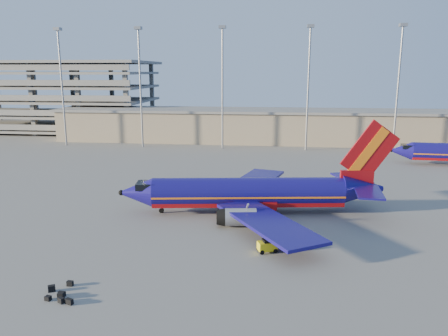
{
  "coord_description": "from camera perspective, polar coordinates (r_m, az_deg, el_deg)",
  "views": [
    {
      "loc": [
        7.75,
        -58.11,
        18.39
      ],
      "look_at": [
        0.11,
        6.11,
        4.0
      ],
      "focal_mm": 35.0,
      "sensor_mm": 36.0,
      "label": 1
    }
  ],
  "objects": [
    {
      "name": "ground",
      "position": [
        61.44,
        -0.78,
        -4.87
      ],
      "size": [
        220.0,
        220.0,
        0.0
      ],
      "primitive_type": "plane",
      "color": "slate",
      "rests_on": "ground"
    },
    {
      "name": "terminal_building",
      "position": [
        116.98,
        7.87,
        5.52
      ],
      "size": [
        122.0,
        16.0,
        8.5
      ],
      "color": "gray",
      "rests_on": "ground"
    },
    {
      "name": "parking_garage",
      "position": [
        149.59,
        -21.3,
        9.15
      ],
      "size": [
        62.0,
        32.0,
        21.4
      ],
      "color": "slate",
      "rests_on": "ground"
    },
    {
      "name": "light_mast_row",
      "position": [
        104.15,
        5.39,
        12.03
      ],
      "size": [
        101.6,
        1.6,
        28.65
      ],
      "color": "gray",
      "rests_on": "ground"
    },
    {
      "name": "aircraft_main",
      "position": [
        57.77,
        3.99,
        -3.31
      ],
      "size": [
        36.39,
        34.79,
        12.36
      ],
      "rotation": [
        0.0,
        0.0,
        0.14
      ],
      "color": "navy",
      "rests_on": "ground"
    },
    {
      "name": "baggage_tug",
      "position": [
        46.14,
        5.66,
        -10.03
      ],
      "size": [
        2.22,
        1.78,
        1.39
      ],
      "rotation": [
        0.0,
        0.0,
        0.37
      ],
      "color": "yellow",
      "rests_on": "ground"
    },
    {
      "name": "luggage_pile",
      "position": [
        40.21,
        -20.62,
        -15.15
      ],
      "size": [
        3.18,
        3.37,
        0.55
      ],
      "color": "black",
      "rests_on": "ground"
    }
  ]
}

